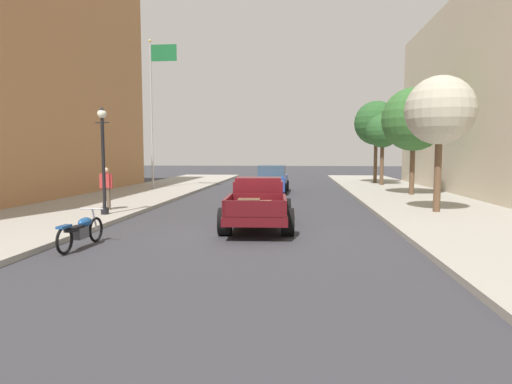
{
  "coord_description": "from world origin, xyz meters",
  "views": [
    {
      "loc": [
        1.59,
        -12.56,
        2.35
      ],
      "look_at": [
        0.11,
        2.59,
        1.0
      ],
      "focal_mm": 30.68,
      "sensor_mm": 36.0,
      "label": 1
    }
  ],
  "objects_px": {
    "car_background_blue": "(272,180)",
    "street_lamp_near": "(103,152)",
    "flagpole": "(155,98)",
    "street_tree_nearest": "(440,111)",
    "street_tree_third": "(383,132)",
    "motorcycle_parked": "(81,230)",
    "pedestrian_sidewalk_left": "(106,186)",
    "hotrod_truck_maroon": "(258,203)",
    "street_tree_second": "(414,119)",
    "street_tree_farthest": "(376,123)"
  },
  "relations": [
    {
      "from": "street_tree_farthest",
      "to": "street_tree_third",
      "type": "bearing_deg",
      "value": -88.41
    },
    {
      "from": "street_lamp_near",
      "to": "street_tree_third",
      "type": "distance_m",
      "value": 20.67
    },
    {
      "from": "street_lamp_near",
      "to": "street_tree_nearest",
      "type": "distance_m",
      "value": 12.41
    },
    {
      "from": "hotrod_truck_maroon",
      "to": "flagpole",
      "type": "distance_m",
      "value": 15.79
    },
    {
      "from": "flagpole",
      "to": "motorcycle_parked",
      "type": "bearing_deg",
      "value": -77.84
    },
    {
      "from": "car_background_blue",
      "to": "street_lamp_near",
      "type": "distance_m",
      "value": 12.37
    },
    {
      "from": "pedestrian_sidewalk_left",
      "to": "street_tree_farthest",
      "type": "bearing_deg",
      "value": 52.53
    },
    {
      "from": "street_lamp_near",
      "to": "street_tree_second",
      "type": "xyz_separation_m",
      "value": [
        13.01,
        8.97,
        1.75
      ]
    },
    {
      "from": "street_lamp_near",
      "to": "pedestrian_sidewalk_left",
      "type": "bearing_deg",
      "value": 111.68
    },
    {
      "from": "street_tree_second",
      "to": "street_tree_third",
      "type": "relative_size",
      "value": 1.16
    },
    {
      "from": "hotrod_truck_maroon",
      "to": "street_tree_farthest",
      "type": "bearing_deg",
      "value": 70.34
    },
    {
      "from": "street_tree_nearest",
      "to": "flagpole",
      "type": "bearing_deg",
      "value": 145.28
    },
    {
      "from": "car_background_blue",
      "to": "street_lamp_near",
      "type": "height_order",
      "value": "street_lamp_near"
    },
    {
      "from": "car_background_blue",
      "to": "street_tree_third",
      "type": "bearing_deg",
      "value": 35.17
    },
    {
      "from": "hotrod_truck_maroon",
      "to": "car_background_blue",
      "type": "bearing_deg",
      "value": 91.36
    },
    {
      "from": "motorcycle_parked",
      "to": "flagpole",
      "type": "height_order",
      "value": "flagpole"
    },
    {
      "from": "car_background_blue",
      "to": "street_tree_second",
      "type": "xyz_separation_m",
      "value": [
        7.61,
        -2.04,
        3.37
      ]
    },
    {
      "from": "motorcycle_parked",
      "to": "pedestrian_sidewalk_left",
      "type": "distance_m",
      "value": 6.44
    },
    {
      "from": "pedestrian_sidewalk_left",
      "to": "motorcycle_parked",
      "type": "bearing_deg",
      "value": -70.97
    },
    {
      "from": "pedestrian_sidewalk_left",
      "to": "flagpole",
      "type": "bearing_deg",
      "value": 98.0
    },
    {
      "from": "street_tree_farthest",
      "to": "car_background_blue",
      "type": "bearing_deg",
      "value": -134.54
    },
    {
      "from": "hotrod_truck_maroon",
      "to": "car_background_blue",
      "type": "distance_m",
      "value": 12.2
    },
    {
      "from": "flagpole",
      "to": "street_tree_nearest",
      "type": "xyz_separation_m",
      "value": [
        14.13,
        -9.79,
        -1.86
      ]
    },
    {
      "from": "street_lamp_near",
      "to": "street_tree_farthest",
      "type": "xyz_separation_m",
      "value": [
        12.7,
        18.42,
        2.2
      ]
    },
    {
      "from": "car_background_blue",
      "to": "street_tree_second",
      "type": "relative_size",
      "value": 0.76
    },
    {
      "from": "street_tree_second",
      "to": "street_tree_farthest",
      "type": "distance_m",
      "value": 9.47
    },
    {
      "from": "car_background_blue",
      "to": "street_tree_nearest",
      "type": "distance_m",
      "value": 11.79
    },
    {
      "from": "street_tree_third",
      "to": "street_tree_farthest",
      "type": "bearing_deg",
      "value": 91.59
    },
    {
      "from": "street_tree_farthest",
      "to": "flagpole",
      "type": "bearing_deg",
      "value": -155.29
    },
    {
      "from": "flagpole",
      "to": "street_tree_farthest",
      "type": "relative_size",
      "value": 1.51
    },
    {
      "from": "street_tree_second",
      "to": "street_tree_third",
      "type": "height_order",
      "value": "street_tree_second"
    },
    {
      "from": "pedestrian_sidewalk_left",
      "to": "street_tree_second",
      "type": "relative_size",
      "value": 0.29
    },
    {
      "from": "car_background_blue",
      "to": "pedestrian_sidewalk_left",
      "type": "bearing_deg",
      "value": -121.02
    },
    {
      "from": "street_lamp_near",
      "to": "street_tree_nearest",
      "type": "bearing_deg",
      "value": 8.81
    },
    {
      "from": "motorcycle_parked",
      "to": "street_lamp_near",
      "type": "relative_size",
      "value": 0.55
    },
    {
      "from": "car_background_blue",
      "to": "street_tree_farthest",
      "type": "xyz_separation_m",
      "value": [
        7.3,
        7.41,
        3.81
      ]
    },
    {
      "from": "hotrod_truck_maroon",
      "to": "street_lamp_near",
      "type": "height_order",
      "value": "street_lamp_near"
    },
    {
      "from": "street_tree_second",
      "to": "car_background_blue",
      "type": "bearing_deg",
      "value": 164.97
    },
    {
      "from": "car_background_blue",
      "to": "pedestrian_sidewalk_left",
      "type": "distance_m",
      "value": 11.43
    },
    {
      "from": "hotrod_truck_maroon",
      "to": "street_tree_nearest",
      "type": "xyz_separation_m",
      "value": [
        6.48,
        3.07,
        3.16
      ]
    },
    {
      "from": "pedestrian_sidewalk_left",
      "to": "street_lamp_near",
      "type": "distance_m",
      "value": 1.85
    },
    {
      "from": "car_background_blue",
      "to": "flagpole",
      "type": "height_order",
      "value": "flagpole"
    },
    {
      "from": "street_lamp_near",
      "to": "street_tree_third",
      "type": "relative_size",
      "value": 0.79
    },
    {
      "from": "flagpole",
      "to": "street_tree_farthest",
      "type": "xyz_separation_m",
      "value": [
        14.66,
        6.75,
        -1.19
      ]
    },
    {
      "from": "flagpole",
      "to": "street_tree_second",
      "type": "bearing_deg",
      "value": -10.27
    },
    {
      "from": "street_tree_third",
      "to": "car_background_blue",
      "type": "bearing_deg",
      "value": -144.83
    },
    {
      "from": "hotrod_truck_maroon",
      "to": "street_lamp_near",
      "type": "relative_size",
      "value": 1.3
    },
    {
      "from": "pedestrian_sidewalk_left",
      "to": "street_tree_nearest",
      "type": "bearing_deg",
      "value": 3.01
    },
    {
      "from": "flagpole",
      "to": "pedestrian_sidewalk_left",
      "type": "bearing_deg",
      "value": -82.0
    },
    {
      "from": "motorcycle_parked",
      "to": "street_tree_farthest",
      "type": "bearing_deg",
      "value": 64.5
    }
  ]
}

